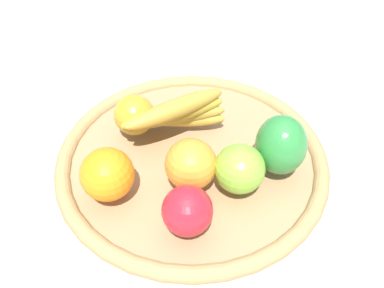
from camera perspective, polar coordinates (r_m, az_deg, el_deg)
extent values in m
plane|color=#BDAEA4|center=(0.74, 0.00, -2.90)|extent=(2.40, 2.40, 0.00)
cylinder|color=#9C7752|center=(0.73, 0.00, -2.39)|extent=(0.45, 0.45, 0.02)
torus|color=#9C7E4F|center=(0.73, 0.00, -1.88)|extent=(0.46, 0.46, 0.03)
sphere|color=#79B936|center=(0.64, 6.47, -3.35)|extent=(0.10, 0.10, 0.08)
ellipsoid|color=gold|center=(0.76, -2.56, 3.67)|extent=(0.14, 0.17, 0.03)
ellipsoid|color=#AB8F36|center=(0.74, -2.60, 4.12)|extent=(0.12, 0.18, 0.03)
ellipsoid|color=#B0972E|center=(0.72, -2.38, 4.27)|extent=(0.07, 0.19, 0.03)
ellipsoid|color=#AE8631|center=(0.70, -2.11, 4.80)|extent=(0.04, 0.19, 0.03)
sphere|color=orange|center=(0.64, -0.15, -2.76)|extent=(0.10, 0.10, 0.08)
sphere|color=#B28E24|center=(0.74, -7.81, 3.92)|extent=(0.10, 0.10, 0.07)
ellipsoid|color=#2A7C37|center=(0.67, 11.94, -0.11)|extent=(0.11, 0.11, 0.10)
sphere|color=red|center=(0.59, -0.64, -8.99)|extent=(0.10, 0.10, 0.07)
sphere|color=orange|center=(0.64, -11.23, -4.27)|extent=(0.11, 0.11, 0.08)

